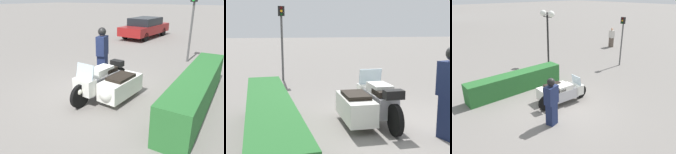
# 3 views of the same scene
# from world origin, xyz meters

# --- Properties ---
(ground_plane) EXTENTS (160.00, 160.00, 0.00)m
(ground_plane) POSITION_xyz_m (0.00, 0.00, 0.00)
(ground_plane) COLOR slate
(police_motorcycle) EXTENTS (2.49, 1.34, 1.16)m
(police_motorcycle) POSITION_xyz_m (0.44, 0.53, 0.47)
(police_motorcycle) COLOR black
(police_motorcycle) RESTS_ON ground
(hedge_bush_curbside) EXTENTS (4.80, 0.75, 0.93)m
(hedge_bush_curbside) POSITION_xyz_m (-0.46, 2.73, 0.47)
(hedge_bush_curbside) COLOR #28662D
(hedge_bush_curbside) RESTS_ON ground
(traffic_light_near) EXTENTS (0.23, 0.26, 3.10)m
(traffic_light_near) POSITION_xyz_m (6.64, 1.78, 2.06)
(traffic_light_near) COLOR #4C4C4C
(traffic_light_near) RESTS_ON ground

